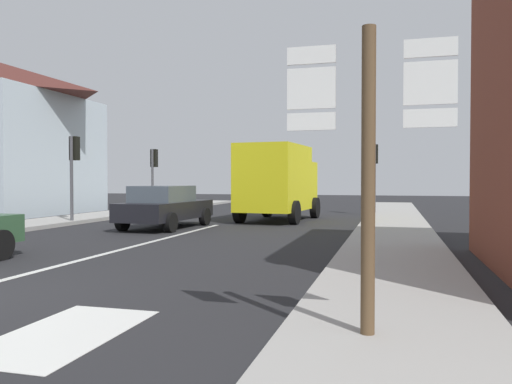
{
  "coord_description": "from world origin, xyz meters",
  "views": [
    {
      "loc": [
        6.27,
        -5.78,
        1.68
      ],
      "look_at": [
        2.42,
        8.55,
        1.32
      ],
      "focal_mm": 35.82,
      "sensor_mm": 36.0,
      "label": 1
    }
  ],
  "objects_px": {
    "sedan_far": "(165,206)",
    "traffic_light_far_left": "(154,166)",
    "route_sign_post": "(368,157)",
    "traffic_light_near_left": "(74,159)",
    "delivery_truck": "(278,180)",
    "traffic_light_far_right": "(375,163)"
  },
  "relations": [
    {
      "from": "traffic_light_far_right",
      "to": "route_sign_post",
      "type": "bearing_deg",
      "value": -88.24
    },
    {
      "from": "delivery_truck",
      "to": "traffic_light_far_right",
      "type": "distance_m",
      "value": 5.77
    },
    {
      "from": "traffic_light_far_right",
      "to": "traffic_light_near_left",
      "type": "xyz_separation_m",
      "value": [
        -10.87,
        -7.79,
        -0.02
      ]
    },
    {
      "from": "route_sign_post",
      "to": "traffic_light_near_left",
      "type": "distance_m",
      "value": 16.41
    },
    {
      "from": "route_sign_post",
      "to": "traffic_light_far_right",
      "type": "distance_m",
      "value": 19.52
    },
    {
      "from": "sedan_far",
      "to": "traffic_light_far_left",
      "type": "height_order",
      "value": "traffic_light_far_left"
    },
    {
      "from": "route_sign_post",
      "to": "traffic_light_far_right",
      "type": "bearing_deg",
      "value": 91.76
    },
    {
      "from": "traffic_light_far_right",
      "to": "traffic_light_far_left",
      "type": "bearing_deg",
      "value": -174.27
    },
    {
      "from": "sedan_far",
      "to": "route_sign_post",
      "type": "distance_m",
      "value": 13.33
    },
    {
      "from": "delivery_truck",
      "to": "traffic_light_near_left",
      "type": "bearing_deg",
      "value": -154.42
    },
    {
      "from": "traffic_light_far_right",
      "to": "traffic_light_near_left",
      "type": "distance_m",
      "value": 13.37
    },
    {
      "from": "delivery_truck",
      "to": "traffic_light_far_right",
      "type": "relative_size",
      "value": 1.54
    },
    {
      "from": "sedan_far",
      "to": "delivery_truck",
      "type": "xyz_separation_m",
      "value": [
        3.09,
        4.12,
        0.89
      ]
    },
    {
      "from": "sedan_far",
      "to": "traffic_light_near_left",
      "type": "distance_m",
      "value": 4.48
    },
    {
      "from": "route_sign_post",
      "to": "traffic_light_far_right",
      "type": "xyz_separation_m",
      "value": [
        -0.6,
        19.5,
        0.56
      ]
    },
    {
      "from": "traffic_light_far_left",
      "to": "traffic_light_near_left",
      "type": "xyz_separation_m",
      "value": [
        0.0,
        -6.7,
        0.07
      ]
    },
    {
      "from": "sedan_far",
      "to": "delivery_truck",
      "type": "bearing_deg",
      "value": 53.11
    },
    {
      "from": "delivery_truck",
      "to": "traffic_light_near_left",
      "type": "xyz_separation_m",
      "value": [
        -7.17,
        -3.43,
        0.81
      ]
    },
    {
      "from": "route_sign_post",
      "to": "traffic_light_near_left",
      "type": "bearing_deg",
      "value": 134.4
    },
    {
      "from": "traffic_light_near_left",
      "to": "delivery_truck",
      "type": "bearing_deg",
      "value": 25.58
    },
    {
      "from": "traffic_light_far_right",
      "to": "traffic_light_near_left",
      "type": "bearing_deg",
      "value": -144.39
    },
    {
      "from": "traffic_light_far_left",
      "to": "traffic_light_near_left",
      "type": "distance_m",
      "value": 6.7
    }
  ]
}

